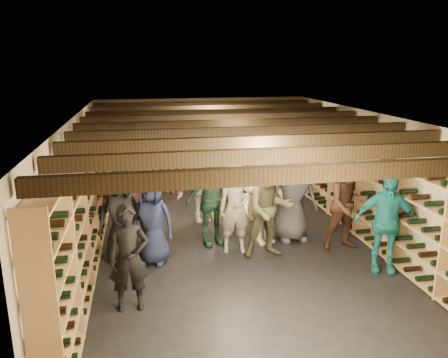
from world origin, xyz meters
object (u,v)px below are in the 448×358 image
crate_loose (224,216)px  person_10 (211,201)px  person_0 (121,216)px  person_1 (129,258)px  person_6 (152,221)px  person_2 (269,209)px  person_8 (348,205)px  person_7 (235,208)px  crate_stack_left (253,207)px  person_12 (293,193)px  person_11 (228,179)px  crate_stack_right (235,202)px  person_3 (267,197)px  person_5 (138,194)px  person_4 (385,222)px  person_9 (202,183)px

crate_loose → person_10: (-0.47, -1.20, 0.75)m
person_0 → person_1: bearing=-81.2°
person_6 → person_10: (1.09, 0.59, 0.09)m
person_2 → person_8: (1.48, 0.03, -0.03)m
person_1 → person_2: (2.35, 1.30, 0.12)m
crate_loose → person_1: size_ratio=0.33×
person_7 → crate_loose: bearing=92.2°
crate_stack_left → person_12: size_ratio=0.31×
person_11 → crate_stack_right: bearing=83.7°
person_3 → person_11: person_11 is taller
person_2 → person_3: bearing=76.9°
person_3 → person_6: size_ratio=1.21×
person_12 → person_11: bearing=122.7°
person_0 → person_3: size_ratio=0.89×
person_0 → person_7: 1.97m
person_11 → person_5: bearing=-140.3°
crate_stack_right → crate_loose: size_ratio=1.13×
crate_stack_right → person_6: person_6 is taller
person_0 → person_12: person_12 is taller
person_1 → person_2: person_2 is taller
person_0 → person_2: bearing=-3.5°
person_5 → person_8: 3.88m
person_1 → person_0: bearing=94.3°
crate_stack_left → person_8: person_8 is taller
person_10 → person_11: (0.56, 1.20, 0.07)m
person_7 → person_10: bearing=138.0°
crate_stack_left → person_1: 4.14m
crate_stack_right → person_4: bearing=-63.4°
crate_loose → person_3: (0.55, -1.36, 0.82)m
person_12 → person_6: bearing=-174.4°
person_3 → person_10: person_3 is taller
crate_stack_left → person_7: (-0.76, -1.61, 0.56)m
crate_stack_right → person_7: size_ratio=0.35×
person_3 → person_7: bearing=179.4°
person_1 → person_7: (1.82, 1.59, 0.06)m
person_5 → person_6: size_ratio=1.24×
person_4 → person_0: bearing=-175.4°
person_3 → crate_stack_right: bearing=72.9°
person_11 → person_6: bearing=-114.7°
person_0 → person_1: 1.61m
person_9 → person_5: bearing=-157.1°
crate_stack_right → person_9: person_9 is taller
person_1 → person_8: 4.06m
person_2 → person_7: size_ratio=1.06×
crate_stack_left → person_12: 1.51m
person_5 → person_8: (3.72, -1.11, -0.08)m
person_3 → person_8: bearing=-41.9°
person_2 → person_0: bearing=171.9°
crate_stack_right → person_8: 3.03m
crate_stack_left → crate_loose: size_ratio=1.16×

